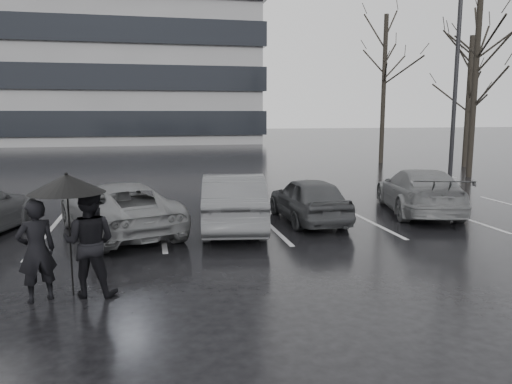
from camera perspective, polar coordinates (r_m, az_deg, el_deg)
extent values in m
plane|color=black|center=(11.07, 1.21, -6.43)|extent=(160.00, 160.00, 0.00)
imported|color=black|center=(13.70, 6.01, -0.81)|extent=(1.52, 3.65, 1.24)
imported|color=#313134|center=(12.79, -2.61, -1.05)|extent=(2.09, 4.50, 1.43)
imported|color=#4D4D50|center=(12.73, -15.45, -1.78)|extent=(3.50, 5.00, 1.27)
imported|color=#4D4D50|center=(15.56, 18.15, 0.13)|extent=(2.97, 4.88, 1.32)
imported|color=black|center=(8.59, -23.79, -6.17)|extent=(0.70, 0.61, 1.63)
imported|color=black|center=(8.53, -18.50, -5.49)|extent=(0.98, 0.84, 1.77)
cylinder|color=black|center=(8.64, -20.45, -5.51)|extent=(0.03, 0.03, 1.74)
cone|color=black|center=(8.46, -20.82, 0.91)|extent=(1.19, 1.19, 0.30)
sphere|color=black|center=(8.44, -20.88, 1.94)|extent=(0.05, 0.05, 0.05)
cylinder|color=gray|center=(22.89, 21.26, 1.31)|extent=(0.55, 0.55, 0.22)
cylinder|color=black|center=(22.80, 21.97, 13.44)|extent=(0.18, 0.18, 9.90)
cube|color=#B5B5B8|center=(13.46, -22.70, -4.33)|extent=(0.12, 5.00, 0.00)
cube|color=#B5B5B8|center=(13.22, -10.67, -4.01)|extent=(0.12, 5.00, 0.00)
cube|color=#B5B5B8|center=(13.57, 1.26, -3.52)|extent=(0.12, 5.00, 0.00)
cube|color=#B5B5B8|center=(14.46, 12.13, -2.93)|extent=(0.12, 5.00, 0.00)
cube|color=#B5B5B8|center=(15.80, 21.45, -2.35)|extent=(0.12, 5.00, 0.00)
cylinder|color=black|center=(25.01, 23.70, 10.71)|extent=(0.26, 0.26, 8.00)
cylinder|color=black|center=(29.70, 23.08, 9.41)|extent=(0.26, 0.26, 7.00)
cylinder|color=black|center=(30.54, 14.38, 11.22)|extent=(0.26, 0.26, 8.50)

